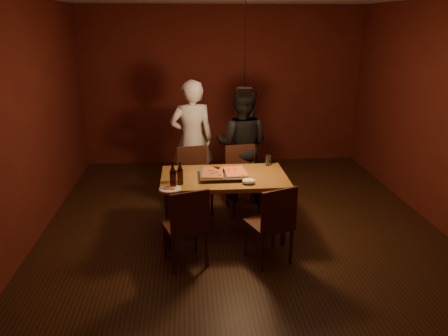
{
  "coord_description": "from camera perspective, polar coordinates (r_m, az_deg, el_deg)",
  "views": [
    {
      "loc": [
        -0.64,
        -4.89,
        2.5
      ],
      "look_at": [
        -0.23,
        0.02,
        0.85
      ],
      "focal_mm": 35.0,
      "sensor_mm": 36.0,
      "label": 1
    }
  ],
  "objects": [
    {
      "name": "diner_white",
      "position": [
        6.4,
        -4.2,
        3.71
      ],
      "size": [
        0.69,
        0.51,
        1.74
      ],
      "primitive_type": "imported",
      "rotation": [
        0.0,
        0.0,
        3.3
      ],
      "color": "silver",
      "rests_on": "floor"
    },
    {
      "name": "plate_slice",
      "position": [
        4.84,
        -7.07,
        -2.72
      ],
      "size": [
        0.24,
        0.24,
        0.03
      ],
      "color": "white",
      "rests_on": "dining_table"
    },
    {
      "name": "dining_table",
      "position": [
        5.26,
        0.0,
        -1.8
      ],
      "size": [
        1.5,
        0.9,
        0.75
      ],
      "color": "#936025",
      "rests_on": "floor"
    },
    {
      "name": "diner_dark",
      "position": [
        6.32,
        2.36,
        3.04
      ],
      "size": [
        0.95,
        0.85,
        1.63
      ],
      "primitive_type": "imported",
      "rotation": [
        0.0,
        0.0,
        2.81
      ],
      "color": "black",
      "rests_on": "floor"
    },
    {
      "name": "pizza_meat",
      "position": [
        5.18,
        -1.48,
        -0.58
      ],
      "size": [
        0.29,
        0.42,
        0.02
      ],
      "primitive_type": "cube",
      "rotation": [
        0.0,
        0.0,
        -0.1
      ],
      "color": "maroon",
      "rests_on": "pizza_tray"
    },
    {
      "name": "pizza_cheese",
      "position": [
        5.21,
        1.46,
        -0.45
      ],
      "size": [
        0.28,
        0.42,
        0.02
      ],
      "primitive_type": "cube",
      "rotation": [
        0.0,
        0.0,
        0.06
      ],
      "color": "gold",
      "rests_on": "pizza_tray"
    },
    {
      "name": "spatula",
      "position": [
        5.22,
        -0.16,
        -0.37
      ],
      "size": [
        0.2,
        0.25,
        0.04
      ],
      "primitive_type": null,
      "rotation": [
        0.0,
        0.0,
        0.57
      ],
      "color": "silver",
      "rests_on": "pizza_tray"
    },
    {
      "name": "pizza_tray",
      "position": [
        5.2,
        -0.13,
        -0.89
      ],
      "size": [
        0.57,
        0.47,
        0.05
      ],
      "primitive_type": "cube",
      "rotation": [
        0.0,
        0.0,
        0.04
      ],
      "color": "silver",
      "rests_on": "dining_table"
    },
    {
      "name": "napkin",
      "position": [
        4.97,
        3.26,
        -1.74
      ],
      "size": [
        0.15,
        0.12,
        0.06
      ],
      "primitive_type": "ellipsoid",
      "color": "white",
      "rests_on": "dining_table"
    },
    {
      "name": "beer_bottle_a",
      "position": [
        4.85,
        -6.69,
        -1.06
      ],
      "size": [
        0.07,
        0.07,
        0.27
      ],
      "color": "black",
      "rests_on": "dining_table"
    },
    {
      "name": "chair_far_right",
      "position": [
        6.03,
        2.34,
        -0.51
      ],
      "size": [
        0.48,
        0.48,
        0.49
      ],
      "rotation": [
        0.0,
        0.0,
        3.29
      ],
      "color": "#38190F",
      "rests_on": "floor"
    },
    {
      "name": "water_glass_right",
      "position": [
        5.63,
        5.79,
        1.03
      ],
      "size": [
        0.07,
        0.07,
        0.13
      ],
      "primitive_type": "cylinder",
      "color": "silver",
      "rests_on": "dining_table"
    },
    {
      "name": "beer_bottle_b",
      "position": [
        4.95,
        -5.75,
        -0.72
      ],
      "size": [
        0.07,
        0.07,
        0.26
      ],
      "color": "black",
      "rests_on": "dining_table"
    },
    {
      "name": "water_glass_left",
      "position": [
        5.05,
        -6.56,
        -1.09
      ],
      "size": [
        0.08,
        0.08,
        0.13
      ],
      "primitive_type": "cylinder",
      "color": "silver",
      "rests_on": "dining_table"
    },
    {
      "name": "chair_far_left",
      "position": [
        5.97,
        -3.95,
        -0.73
      ],
      "size": [
        0.5,
        0.5,
        0.49
      ],
      "rotation": [
        0.0,
        0.0,
        3.35
      ],
      "color": "#38190F",
      "rests_on": "floor"
    },
    {
      "name": "room_shell",
      "position": [
        5.06,
        2.62,
        5.92
      ],
      "size": [
        6.0,
        6.0,
        6.0
      ],
      "color": "#36200E",
      "rests_on": "ground"
    },
    {
      "name": "pendant_lamp",
      "position": [
        4.99,
        2.68,
        9.97
      ],
      "size": [
        0.18,
        0.18,
        1.1
      ],
      "color": "black",
      "rests_on": "ceiling"
    },
    {
      "name": "chair_near_left",
      "position": [
        4.59,
        -4.84,
        -6.85
      ],
      "size": [
        0.53,
        0.53,
        0.49
      ],
      "rotation": [
        0.0,
        0.0,
        0.31
      ],
      "color": "#38190F",
      "rests_on": "floor"
    },
    {
      "name": "chair_near_right",
      "position": [
        4.66,
        6.45,
        -6.5
      ],
      "size": [
        0.54,
        0.54,
        0.49
      ],
      "rotation": [
        0.0,
        0.0,
        0.37
      ],
      "color": "#38190F",
      "rests_on": "floor"
    }
  ]
}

